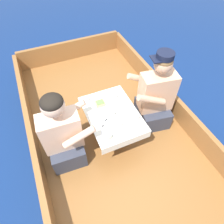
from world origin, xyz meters
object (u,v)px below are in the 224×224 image
(person_starboard, at_px, (155,98))
(coffee_cup_starboard, at_px, (113,113))
(coffee_cup_port, at_px, (87,99))
(person_port, at_px, (63,135))
(sandwich, at_px, (100,103))
(tin_can, at_px, (109,136))

(person_starboard, distance_m, coffee_cup_starboard, 0.59)
(coffee_cup_starboard, bearing_deg, coffee_cup_port, 120.85)
(person_port, relative_size, sandwich, 8.80)
(person_starboard, bearing_deg, coffee_cup_port, -10.30)
(person_port, bearing_deg, sandwich, 27.29)
(sandwich, bearing_deg, person_starboard, -12.29)
(person_port, xyz_separation_m, coffee_cup_starboard, (0.58, 0.03, 0.05))
(person_port, relative_size, person_starboard, 0.93)
(person_starboard, relative_size, coffee_cup_starboard, 11.19)
(sandwich, distance_m, coffee_cup_port, 0.18)
(coffee_cup_starboard, distance_m, tin_can, 0.31)
(person_port, xyz_separation_m, sandwich, (0.50, 0.22, 0.06))
(person_port, xyz_separation_m, coffee_cup_port, (0.39, 0.36, 0.05))
(coffee_cup_port, height_order, coffee_cup_starboard, coffee_cup_starboard)
(person_starboard, xyz_separation_m, tin_can, (-0.74, -0.31, 0.03))
(person_starboard, bearing_deg, sandwich, -2.84)
(coffee_cup_starboard, height_order, tin_can, tin_can)
(person_port, bearing_deg, coffee_cup_starboard, 6.84)
(coffee_cup_starboard, bearing_deg, person_starboard, 4.35)
(coffee_cup_port, relative_size, coffee_cup_starboard, 1.01)
(coffee_cup_starboard, bearing_deg, sandwich, 112.18)
(person_port, distance_m, person_starboard, 1.17)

